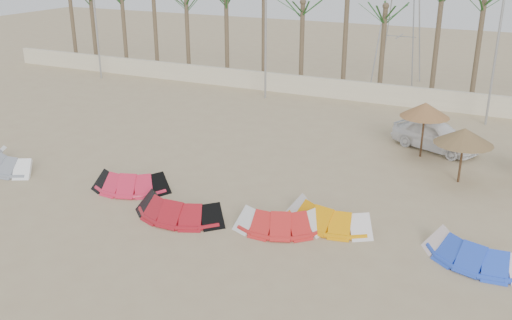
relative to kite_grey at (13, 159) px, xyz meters
The scene contains 15 objects.
ground 11.68m from the kite_grey, 16.36° to the right, with size 120.00×120.00×0.00m, color tan.
boundary_wall 21.81m from the kite_grey, 59.10° to the left, with size 60.00×0.30×1.30m, color beige.
lamp_a 19.61m from the kite_grey, 117.67° to the left, with size 1.25×0.14×11.00m.
lamp_b 18.31m from the kite_grey, 72.60° to the left, with size 1.25×0.14×11.00m.
lamp_c 26.04m from the kite_grey, 40.98° to the left, with size 1.25×0.14×11.00m.
pylon 27.56m from the kite_grey, 63.72° to the left, with size 3.00×3.00×14.00m, color #A5A8AD, non-canonical shape.
kite_grey is the anchor object (origin of this frame).
kite_red_left 6.57m from the kite_grey, ahead, with size 3.56×2.35×0.90m.
kite_red_mid 9.82m from the kite_grey, ahead, with size 3.65×1.60×0.90m.
kite_red_right 13.67m from the kite_grey, ahead, with size 3.64×2.48×0.90m.
kite_orange 15.10m from the kite_grey, ahead, with size 3.65×2.08×0.90m.
kite_blue 20.32m from the kite_grey, ahead, with size 3.77×2.34×0.90m.
parasol_left 19.50m from the kite_grey, 30.05° to the left, with size 2.36×2.36×2.73m.
parasol_mid 20.28m from the kite_grey, 20.81° to the left, with size 2.51×2.51×2.47m.
car 20.47m from the kite_grey, 32.66° to the left, with size 1.78×4.42×1.51m, color white.
Camera 1 is at (9.62, -14.11, 9.79)m, focal length 40.00 mm.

